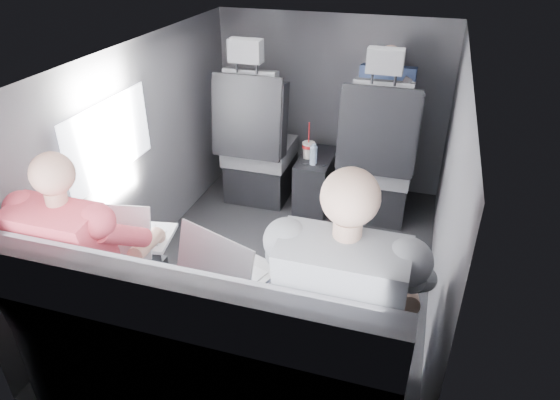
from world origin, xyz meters
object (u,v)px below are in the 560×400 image
(front_seat_right, at_px, (377,167))
(passenger_rear_right, at_px, (345,308))
(center_console, at_px, (316,181))
(passenger_front_right, at_px, (384,108))
(laptop_black, at_px, (365,285))
(soda_cup, at_px, (308,150))
(laptop_silver, at_px, (225,266))
(water_bottle, at_px, (314,155))
(front_seat_left, at_px, (257,151))
(passenger_rear_left, at_px, (93,263))
(laptop_white, at_px, (129,234))
(rear_bench, at_px, (209,358))

(front_seat_right, bearing_deg, passenger_rear_right, -86.85)
(center_console, bearing_deg, front_seat_right, -5.07)
(front_seat_right, bearing_deg, passenger_front_right, 92.88)
(laptop_black, bearing_deg, passenger_front_right, 94.84)
(soda_cup, distance_m, laptop_silver, 1.68)
(water_bottle, height_order, passenger_rear_right, passenger_rear_right)
(front_seat_left, relative_size, center_console, 2.64)
(laptop_silver, bearing_deg, passenger_rear_left, -168.69)
(front_seat_left, height_order, water_bottle, front_seat_left)
(center_console, xyz_separation_m, laptop_white, (-0.53, -1.63, 0.43))
(laptop_white, bearing_deg, passenger_rear_left, -102.42)
(passenger_rear_left, bearing_deg, rear_bench, -9.44)
(center_console, xyz_separation_m, laptop_black, (0.60, -1.68, 0.44))
(laptop_white, height_order, passenger_rear_right, passenger_rear_right)
(laptop_silver, height_order, passenger_front_right, passenger_front_right)
(soda_cup, xyz_separation_m, passenger_rear_right, (0.60, -1.79, 0.18))
(front_seat_left, xyz_separation_m, center_console, (0.45, 0.04, -0.20))
(front_seat_right, distance_m, soda_cup, 0.51)
(laptop_silver, bearing_deg, front_seat_right, 75.24)
(soda_cup, xyz_separation_m, laptop_silver, (0.06, -1.68, 0.17))
(water_bottle, distance_m, passenger_front_right, 0.62)
(front_seat_right, height_order, passenger_front_right, front_seat_right)
(rear_bench, height_order, passenger_rear_left, passenger_rear_left)
(rear_bench, xyz_separation_m, passenger_rear_right, (0.55, 0.09, 0.34))
(laptop_black, bearing_deg, passenger_rear_right, -105.55)
(rear_bench, bearing_deg, passenger_rear_right, 9.74)
(front_seat_right, xyz_separation_m, passenger_rear_right, (0.10, -1.81, 0.25))
(passenger_front_right, bearing_deg, laptop_silver, -102.51)
(front_seat_left, distance_m, center_console, 0.49)
(water_bottle, bearing_deg, laptop_white, -109.64)
(front_seat_left, height_order, passenger_rear_left, front_seat_left)
(center_console, height_order, laptop_silver, laptop_silver)
(passenger_rear_left, relative_size, passenger_rear_right, 0.93)
(front_seat_left, xyz_separation_m, passenger_rear_left, (-0.13, -1.81, 0.21))
(rear_bench, distance_m, soda_cup, 1.90)
(front_seat_left, xyz_separation_m, passenger_front_right, (0.89, 0.26, 0.35))
(passenger_rear_left, bearing_deg, front_seat_left, 86.00)
(water_bottle, bearing_deg, rear_bench, -90.20)
(water_bottle, relative_size, passenger_rear_right, 0.12)
(laptop_black, bearing_deg, rear_bench, -156.01)
(front_seat_right, relative_size, laptop_black, 3.22)
(passenger_rear_left, bearing_deg, passenger_rear_right, -0.08)
(rear_bench, bearing_deg, soda_cup, 91.53)
(laptop_white, bearing_deg, rear_bench, -30.69)
(front_seat_left, relative_size, rear_bench, 0.79)
(front_seat_right, xyz_separation_m, water_bottle, (-0.44, -0.09, 0.07))
(passenger_rear_right, xyz_separation_m, passenger_front_right, (-0.11, 2.07, 0.09))
(front_seat_left, xyz_separation_m, passenger_rear_right, (1.00, -1.81, 0.25))
(water_bottle, relative_size, passenger_rear_left, 0.13)
(center_console, bearing_deg, rear_bench, -90.00)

